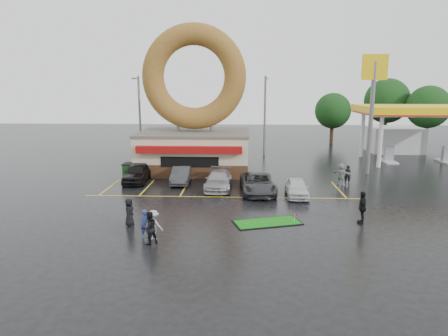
{
  "coord_description": "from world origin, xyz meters",
  "views": [
    {
      "loc": [
        1.51,
        -24.39,
        7.84
      ],
      "look_at": [
        0.23,
        3.14,
        2.2
      ],
      "focal_mm": 32.0,
      "sensor_mm": 36.0,
      "label": 1
    }
  ],
  "objects_px": {
    "shell_sign": "(373,92)",
    "streetlight_right": "(370,114)",
    "person_cameraman": "(362,207)",
    "car_black": "(137,173)",
    "gas_station": "(409,124)",
    "car_dgrey": "(181,175)",
    "car_grey": "(258,183)",
    "donut_shop": "(195,123)",
    "streetlight_left": "(140,114)",
    "car_white": "(297,188)",
    "dumpster": "(135,172)",
    "putting_green": "(267,222)",
    "car_silver": "(219,180)",
    "person_blue": "(145,224)",
    "streetlight_mid": "(265,114)"
  },
  "relations": [
    {
      "from": "car_dgrey",
      "to": "car_silver",
      "type": "height_order",
      "value": "car_silver"
    },
    {
      "from": "car_white",
      "to": "person_cameraman",
      "type": "distance_m",
      "value": 6.46
    },
    {
      "from": "gas_station",
      "to": "putting_green",
      "type": "relative_size",
      "value": 3.24
    },
    {
      "from": "streetlight_right",
      "to": "gas_station",
      "type": "bearing_deg",
      "value": -13.75
    },
    {
      "from": "car_silver",
      "to": "person_cameraman",
      "type": "height_order",
      "value": "person_cameraman"
    },
    {
      "from": "donut_shop",
      "to": "dumpster",
      "type": "bearing_deg",
      "value": -138.46
    },
    {
      "from": "streetlight_left",
      "to": "car_grey",
      "type": "xyz_separation_m",
      "value": [
        12.68,
        -15.25,
        -4.04
      ]
    },
    {
      "from": "donut_shop",
      "to": "streetlight_left",
      "type": "height_order",
      "value": "donut_shop"
    },
    {
      "from": "streetlight_right",
      "to": "dumpster",
      "type": "relative_size",
      "value": 5.0
    },
    {
      "from": "streetlight_right",
      "to": "car_silver",
      "type": "relative_size",
      "value": 1.87
    },
    {
      "from": "person_blue",
      "to": "donut_shop",
      "type": "bearing_deg",
      "value": 74.77
    },
    {
      "from": "car_silver",
      "to": "dumpster",
      "type": "relative_size",
      "value": 2.68
    },
    {
      "from": "dumpster",
      "to": "donut_shop",
      "type": "bearing_deg",
      "value": 42.55
    },
    {
      "from": "car_black",
      "to": "dumpster",
      "type": "relative_size",
      "value": 2.54
    },
    {
      "from": "shell_sign",
      "to": "gas_station",
      "type": "bearing_deg",
      "value": 51.93
    },
    {
      "from": "shell_sign",
      "to": "car_dgrey",
      "type": "xyz_separation_m",
      "value": [
        -16.5,
        -4.48,
        -6.69
      ]
    },
    {
      "from": "donut_shop",
      "to": "person_blue",
      "type": "height_order",
      "value": "donut_shop"
    },
    {
      "from": "car_white",
      "to": "person_blue",
      "type": "height_order",
      "value": "person_blue"
    },
    {
      "from": "dumpster",
      "to": "gas_station",
      "type": "bearing_deg",
      "value": 24.69
    },
    {
      "from": "gas_station",
      "to": "car_white",
      "type": "bearing_deg",
      "value": -130.37
    },
    {
      "from": "dumpster",
      "to": "putting_green",
      "type": "relative_size",
      "value": 0.43
    },
    {
      "from": "person_cameraman",
      "to": "car_black",
      "type": "bearing_deg",
      "value": -110.16
    },
    {
      "from": "person_cameraman",
      "to": "shell_sign",
      "type": "bearing_deg",
      "value": 173.09
    },
    {
      "from": "car_black",
      "to": "putting_green",
      "type": "distance_m",
      "value": 14.19
    },
    {
      "from": "gas_station",
      "to": "streetlight_mid",
      "type": "xyz_separation_m",
      "value": [
        -16.0,
        -0.02,
        1.08
      ]
    },
    {
      "from": "car_silver",
      "to": "dumpster",
      "type": "xyz_separation_m",
      "value": [
        -7.42,
        2.96,
        -0.05
      ]
    },
    {
      "from": "shell_sign",
      "to": "car_black",
      "type": "distance_m",
      "value": 21.72
    },
    {
      "from": "shell_sign",
      "to": "putting_green",
      "type": "relative_size",
      "value": 2.51
    },
    {
      "from": "car_dgrey",
      "to": "car_grey",
      "type": "distance_m",
      "value": 6.81
    },
    {
      "from": "shell_sign",
      "to": "dumpster",
      "type": "bearing_deg",
      "value": -171.16
    },
    {
      "from": "gas_station",
      "to": "streetlight_left",
      "type": "bearing_deg",
      "value": -178.05
    },
    {
      "from": "car_black",
      "to": "person_cameraman",
      "type": "relative_size",
      "value": 2.39
    },
    {
      "from": "donut_shop",
      "to": "shell_sign",
      "type": "height_order",
      "value": "donut_shop"
    },
    {
      "from": "streetlight_right",
      "to": "person_cameraman",
      "type": "distance_m",
      "value": 25.22
    },
    {
      "from": "streetlight_right",
      "to": "car_grey",
      "type": "xyz_separation_m",
      "value": [
        -13.32,
        -17.25,
        -4.04
      ]
    },
    {
      "from": "car_white",
      "to": "person_blue",
      "type": "xyz_separation_m",
      "value": [
        -9.02,
        -8.53,
        0.11
      ]
    },
    {
      "from": "streetlight_left",
      "to": "streetlight_right",
      "type": "distance_m",
      "value": 26.08
    },
    {
      "from": "streetlight_mid",
      "to": "person_cameraman",
      "type": "height_order",
      "value": "streetlight_mid"
    },
    {
      "from": "shell_sign",
      "to": "person_blue",
      "type": "distance_m",
      "value": 24.41
    },
    {
      "from": "streetlight_right",
      "to": "car_grey",
      "type": "height_order",
      "value": "streetlight_right"
    },
    {
      "from": "person_cameraman",
      "to": "car_grey",
      "type": "bearing_deg",
      "value": -127.2
    },
    {
      "from": "dumpster",
      "to": "person_cameraman",
      "type": "bearing_deg",
      "value": -32.19
    },
    {
      "from": "shell_sign",
      "to": "putting_green",
      "type": "height_order",
      "value": "shell_sign"
    },
    {
      "from": "car_grey",
      "to": "dumpster",
      "type": "distance_m",
      "value": 11.2
    },
    {
      "from": "car_black",
      "to": "putting_green",
      "type": "xyz_separation_m",
      "value": [
        10.26,
        -9.77,
        -0.75
      ]
    },
    {
      "from": "car_dgrey",
      "to": "person_blue",
      "type": "relative_size",
      "value": 2.73
    },
    {
      "from": "car_grey",
      "to": "car_white",
      "type": "xyz_separation_m",
      "value": [
        2.79,
        -0.82,
        -0.09
      ]
    },
    {
      "from": "streetlight_left",
      "to": "shell_sign",
      "type": "bearing_deg",
      "value": -18.99
    },
    {
      "from": "shell_sign",
      "to": "streetlight_right",
      "type": "height_order",
      "value": "shell_sign"
    },
    {
      "from": "gas_station",
      "to": "shell_sign",
      "type": "relative_size",
      "value": 1.29
    }
  ]
}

